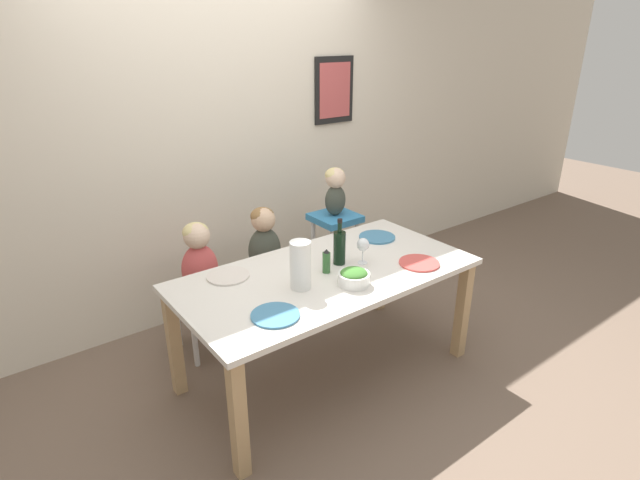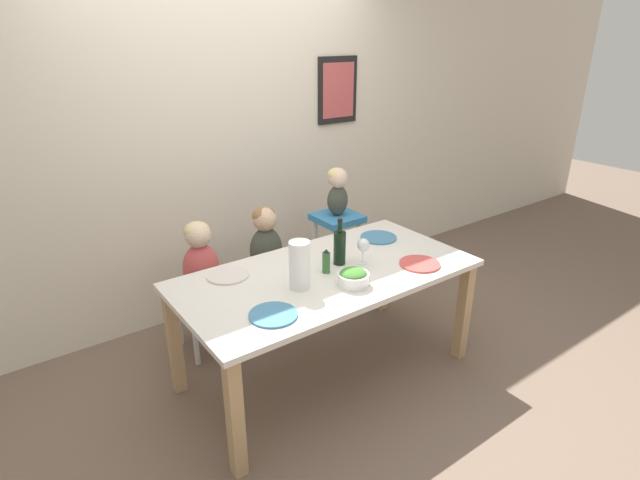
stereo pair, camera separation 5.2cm
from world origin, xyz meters
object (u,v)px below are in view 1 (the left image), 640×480
(person_child_center, at_px, (264,240))
(person_baby_right, at_px, (335,188))
(paper_towel_roll, at_px, (300,265))
(wine_glass_near, at_px, (363,245))
(salad_bowl_large, at_px, (354,277))
(dinner_plate_front_right, at_px, (419,263))
(person_child_left, at_px, (199,257))
(dinner_plate_front_left, at_px, (275,315))
(chair_far_center, at_px, (266,280))
(dinner_plate_back_left, at_px, (228,276))
(chair_far_left, at_px, (203,301))
(wine_bottle, at_px, (339,247))
(chair_right_highchair, at_px, (335,236))
(dinner_plate_back_right, at_px, (377,237))

(person_child_center, distance_m, person_baby_right, 0.69)
(paper_towel_roll, height_order, wine_glass_near, paper_towel_roll)
(salad_bowl_large, distance_m, dinner_plate_front_right, 0.50)
(paper_towel_roll, bearing_deg, person_child_left, 108.23)
(dinner_plate_front_left, bearing_deg, person_baby_right, 39.78)
(wine_glass_near, relative_size, dinner_plate_front_left, 0.66)
(dinner_plate_front_right, bearing_deg, wine_glass_near, 140.32)
(chair_far_center, height_order, dinner_plate_back_left, dinner_plate_back_left)
(person_baby_right, bearing_deg, chair_far_left, -179.90)
(person_baby_right, relative_size, wine_bottle, 1.27)
(wine_bottle, relative_size, dinner_plate_front_right, 1.17)
(chair_right_highchair, xyz_separation_m, person_baby_right, (0.00, 0.00, 0.39))
(chair_far_center, xyz_separation_m, wine_glass_near, (0.26, -0.75, 0.47))
(wine_bottle, bearing_deg, dinner_plate_back_right, 18.95)
(person_baby_right, bearing_deg, person_child_left, -179.97)
(paper_towel_roll, xyz_separation_m, dinner_plate_back_left, (-0.26, 0.36, -0.13))
(person_baby_right, bearing_deg, salad_bowl_large, -123.23)
(salad_bowl_large, relative_size, dinner_plate_front_left, 0.73)
(chair_far_left, relative_size, chair_right_highchair, 0.60)
(dinner_plate_back_right, bearing_deg, person_baby_right, 86.33)
(salad_bowl_large, bearing_deg, chair_far_center, 91.66)
(person_baby_right, relative_size, paper_towel_roll, 1.33)
(person_child_left, xyz_separation_m, wine_bottle, (0.63, -0.67, 0.14))
(salad_bowl_large, height_order, dinner_plate_front_right, salad_bowl_large)
(chair_right_highchair, distance_m, person_child_center, 0.65)
(dinner_plate_back_left, bearing_deg, dinner_plate_back_right, -4.55)
(dinner_plate_back_left, xyz_separation_m, dinner_plate_back_right, (1.10, -0.09, 0.00))
(person_child_center, bearing_deg, salad_bowl_large, -88.34)
(wine_glass_near, bearing_deg, dinner_plate_back_right, 34.64)
(chair_far_left, bearing_deg, dinner_plate_front_right, -43.73)
(chair_far_left, bearing_deg, wine_bottle, -46.74)
(person_child_center, bearing_deg, person_baby_right, 0.05)
(person_child_center, xyz_separation_m, dinner_plate_front_left, (-0.51, -0.96, 0.04))
(person_child_left, relative_size, dinner_plate_front_right, 1.94)
(chair_far_center, relative_size, wine_bottle, 1.54)
(person_child_center, xyz_separation_m, dinner_plate_back_right, (0.61, -0.51, 0.04))
(dinner_plate_back_left, bearing_deg, paper_towel_roll, -54.24)
(chair_right_highchair, bearing_deg, dinner_plate_front_right, -96.77)
(wine_glass_near, xyz_separation_m, dinner_plate_back_left, (-0.75, 0.33, -0.11))
(chair_far_center, xyz_separation_m, chair_right_highchair, (0.64, 0.00, 0.20))
(wine_bottle, bearing_deg, chair_far_left, 133.26)
(chair_far_center, bearing_deg, wine_glass_near, -71.22)
(person_baby_right, height_order, dinner_plate_front_left, person_baby_right)
(paper_towel_roll, bearing_deg, chair_far_center, 73.34)
(person_child_center, bearing_deg, chair_far_center, -90.00)
(person_child_center, bearing_deg, dinner_plate_front_right, -61.74)
(paper_towel_roll, height_order, dinner_plate_back_right, paper_towel_roll)
(chair_far_left, relative_size, person_child_left, 0.92)
(wine_bottle, bearing_deg, person_baby_right, 53.12)
(person_baby_right, xyz_separation_m, dinner_plate_front_left, (-1.15, -0.96, -0.22))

